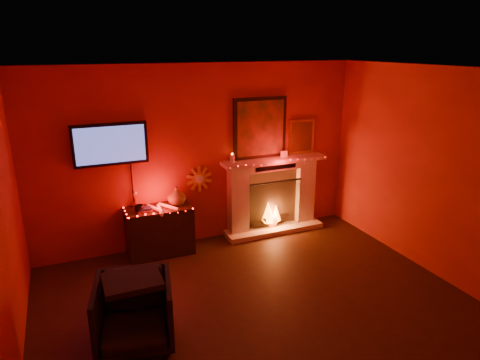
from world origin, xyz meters
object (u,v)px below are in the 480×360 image
object	(u,v)px
fireplace	(272,188)
console_table	(160,228)
tv	(110,145)
armchair	(134,312)
sunburst_clock	(199,179)

from	to	relation	value
fireplace	console_table	size ratio (longest dim) A/B	2.21
fireplace	tv	bearing A→B (deg)	178.50
armchair	fireplace	bearing A→B (deg)	49.28
fireplace	tv	world-z (taller)	fireplace
tv	console_table	distance (m)	1.39
fireplace	tv	xyz separation A→B (m)	(-2.44, 0.06, 0.92)
console_table	armchair	size ratio (longest dim) A/B	1.26
tv	sunburst_clock	size ratio (longest dim) A/B	3.10
tv	armchair	world-z (taller)	tv
tv	console_table	xyz separation A→B (m)	(0.57, -0.19, -1.25)
fireplace	sunburst_clock	size ratio (longest dim) A/B	5.45
tv	armchair	bearing A→B (deg)	-93.51
fireplace	tv	size ratio (longest dim) A/B	1.76
tv	sunburst_clock	bearing A→B (deg)	1.24
tv	console_table	size ratio (longest dim) A/B	1.26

